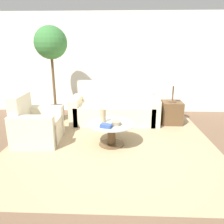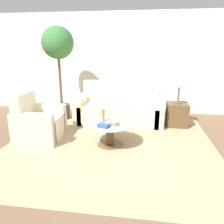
{
  "view_description": "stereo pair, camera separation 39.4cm",
  "coord_description": "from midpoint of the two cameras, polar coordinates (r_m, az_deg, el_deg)",
  "views": [
    {
      "loc": [
        0.03,
        -3.03,
        1.72
      ],
      "look_at": [
        -0.13,
        0.89,
        0.55
      ],
      "focal_mm": 35.0,
      "sensor_mm": 36.0,
      "label": 1
    },
    {
      "loc": [
        0.42,
        -3.0,
        1.72
      ],
      "look_at": [
        -0.13,
        0.89,
        0.55
      ],
      "focal_mm": 35.0,
      "sensor_mm": 36.0,
      "label": 2
    }
  ],
  "objects": [
    {
      "name": "coffee_table",
      "position": [
        3.95,
        2.36,
        -4.95
      ],
      "size": [
        0.84,
        0.84,
        0.42
      ],
      "color": "brown",
      "rests_on": "ground_plane"
    },
    {
      "name": "rug",
      "position": [
        4.06,
        2.32,
        -8.46
      ],
      "size": [
        3.75,
        3.53,
        0.01
      ],
      "color": "tan",
      "rests_on": "ground_plane"
    },
    {
      "name": "side_table",
      "position": [
        5.19,
        18.68,
        -0.64
      ],
      "size": [
        0.45,
        0.45,
        0.52
      ],
      "color": "brown",
      "rests_on": "ground_plane"
    },
    {
      "name": "bowl",
      "position": [
        3.78,
        3.56,
        -3.01
      ],
      "size": [
        0.17,
        0.17,
        0.07
      ],
      "color": "gray",
      "rests_on": "coffee_table"
    },
    {
      "name": "sofa_main",
      "position": [
        5.22,
        4.11,
        0.72
      ],
      "size": [
        2.02,
        0.85,
        0.94
      ],
      "color": "beige",
      "rests_on": "ground_plane"
    },
    {
      "name": "potted_plant",
      "position": [
        5.33,
        -11.76,
        15.13
      ],
      "size": [
        0.73,
        0.73,
        2.19
      ],
      "color": "#3D3833",
      "rests_on": "ground_plane"
    },
    {
      "name": "wall_back",
      "position": [
        5.95,
        5.99,
        12.43
      ],
      "size": [
        10.0,
        0.06,
        2.6
      ],
      "color": "white",
      "rests_on": "ground_plane"
    },
    {
      "name": "book_stack",
      "position": [
        3.68,
        0.77,
        -3.62
      ],
      "size": [
        0.22,
        0.17,
        0.06
      ],
      "rotation": [
        0.0,
        0.0,
        -0.28
      ],
      "color": "#334C8C",
      "rests_on": "coffee_table"
    },
    {
      "name": "armchair",
      "position": [
        4.4,
        -16.5,
        -3.01
      ],
      "size": [
        0.81,
        0.9,
        0.9
      ],
      "rotation": [
        0.0,
        0.0,
        1.61
      ],
      "color": "beige",
      "rests_on": "ground_plane"
    },
    {
      "name": "ground_plane",
      "position": [
        3.48,
        3.39,
        -13.08
      ],
      "size": [
        14.0,
        14.0,
        0.0
      ],
      "primitive_type": "plane",
      "color": "brown"
    },
    {
      "name": "vase",
      "position": [
        3.92,
        0.26,
        -0.94
      ],
      "size": [
        0.1,
        0.1,
        0.24
      ],
      "color": "tan",
      "rests_on": "coffee_table"
    },
    {
      "name": "table_lamp",
      "position": [
        5.04,
        19.46,
        7.47
      ],
      "size": [
        0.37,
        0.37,
        0.6
      ],
      "color": "brown",
      "rests_on": "side_table"
    }
  ]
}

